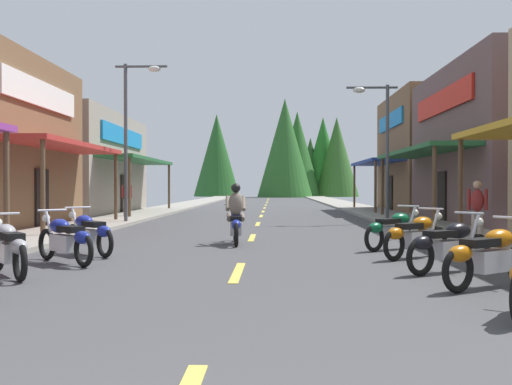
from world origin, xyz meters
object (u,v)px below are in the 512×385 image
object	(u,v)px
motorcycle_parked_left_3	(89,233)
pedestrian_waiting	(477,207)
pedestrian_by_shop	(127,196)
streetlamp_right	(379,132)
streetlamp_left	(133,120)
motorcycle_parked_right_3	(416,235)
motorcycle_parked_right_2	(449,244)
motorcycle_parked_right_4	(394,229)
motorcycle_parked_right_1	(490,255)
motorcycle_parked_left_2	(65,238)
rider_cruising_lead	(236,219)
motorcycle_parked_left_1	(9,247)

from	to	relation	value
motorcycle_parked_left_3	pedestrian_waiting	xyz separation A→B (m)	(9.37, 2.99, 0.46)
pedestrian_by_shop	pedestrian_waiting	xyz separation A→B (m)	(12.25, -11.85, -0.09)
streetlamp_right	pedestrian_by_shop	world-z (taller)	streetlamp_right
streetlamp_left	motorcycle_parked_right_3	bearing A→B (deg)	-51.97
motorcycle_parked_right_2	motorcycle_parked_right_4	distance (m)	3.68
motorcycle_parked_right_1	pedestrian_by_shop	distance (m)	21.35
motorcycle_parked_right_4	motorcycle_parked_left_3	size ratio (longest dim) A/B	1.05
motorcycle_parked_right_1	pedestrian_waiting	world-z (taller)	pedestrian_waiting
motorcycle_parked_right_4	pedestrian_by_shop	distance (m)	16.73
motorcycle_parked_right_2	motorcycle_parked_left_3	bearing A→B (deg)	126.27
motorcycle_parked_left_3	pedestrian_by_shop	xyz separation A→B (m)	(-2.88, 14.84, 0.55)
motorcycle_parked_left_2	rider_cruising_lead	world-z (taller)	rider_cruising_lead
motorcycle_parked_left_1	rider_cruising_lead	size ratio (longest dim) A/B	0.82
streetlamp_left	rider_cruising_lead	bearing A→B (deg)	-60.18
motorcycle_parked_right_4	motorcycle_parked_left_1	size ratio (longest dim) A/B	0.96
motorcycle_parked_right_1	rider_cruising_lead	bearing A→B (deg)	87.18
motorcycle_parked_right_4	pedestrian_waiting	world-z (taller)	pedestrian_waiting
rider_cruising_lead	motorcycle_parked_left_3	bearing A→B (deg)	124.62
motorcycle_parked_right_4	pedestrian_by_shop	xyz separation A→B (m)	(-9.72, 13.60, 0.55)
rider_cruising_lead	pedestrian_by_shop	xyz separation A→B (m)	(-5.92, 12.35, 0.39)
motorcycle_parked_right_4	pedestrian_waiting	distance (m)	3.11
pedestrian_by_shop	pedestrian_waiting	bearing A→B (deg)	-179.96
streetlamp_right	motorcycle_parked_right_1	world-z (taller)	streetlamp_right
motorcycle_parked_left_3	pedestrian_by_shop	bearing A→B (deg)	-32.92
motorcycle_parked_right_3	motorcycle_parked_left_3	bearing A→B (deg)	135.44
motorcycle_parked_left_2	pedestrian_waiting	distance (m)	10.38
motorcycle_parked_right_3	motorcycle_parked_left_3	world-z (taller)	same
streetlamp_right	rider_cruising_lead	xyz separation A→B (m)	(-5.23, -8.75, -3.02)
streetlamp_left	rider_cruising_lead	world-z (taller)	streetlamp_left
motorcycle_parked_right_1	rider_cruising_lead	world-z (taller)	rider_cruising_lead
streetlamp_left	streetlamp_right	size ratio (longest dim) A/B	1.13
streetlamp_left	pedestrian_waiting	bearing A→B (deg)	-34.32
streetlamp_right	motorcycle_parked_right_1	size ratio (longest dim) A/B	3.09
pedestrian_by_shop	motorcycle_parked_right_4	bearing A→B (deg)	169.65
motorcycle_parked_left_1	motorcycle_parked_left_3	distance (m)	3.10
motorcycle_parked_left_2	motorcycle_parked_left_3	distance (m)	1.46
rider_cruising_lead	motorcycle_parked_right_4	bearing A→B (deg)	-112.84
streetlamp_right	motorcycle_parked_right_3	xyz separation A→B (m)	(-1.31, -11.65, -3.19)
streetlamp_right	motorcycle_parked_right_2	bearing A→B (deg)	-95.09
streetlamp_left	motorcycle_parked_left_2	world-z (taller)	streetlamp_left
motorcycle_parked_right_3	motorcycle_parked_left_1	world-z (taller)	same
streetlamp_left	rider_cruising_lead	distance (m)	9.76
motorcycle_parked_right_3	motorcycle_parked_left_3	size ratio (longest dim) A/B	1.04
motorcycle_parked_right_3	rider_cruising_lead	distance (m)	4.87
motorcycle_parked_right_3	motorcycle_parked_left_2	bearing A→B (deg)	147.40
motorcycle_parked_right_1	motorcycle_parked_right_2	distance (m)	1.56
pedestrian_by_shop	pedestrian_waiting	world-z (taller)	pedestrian_by_shop
streetlamp_right	pedestrian_by_shop	distance (m)	12.00
pedestrian_by_shop	rider_cruising_lead	bearing A→B (deg)	159.68
pedestrian_by_shop	pedestrian_waiting	size ratio (longest dim) A/B	1.08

